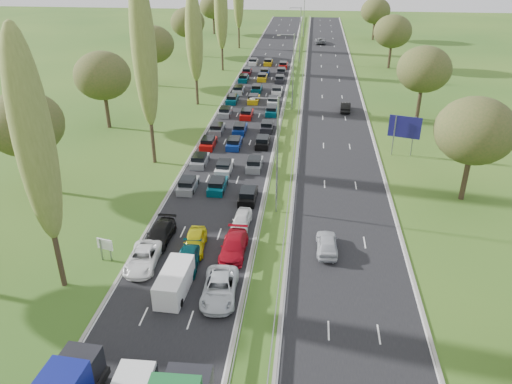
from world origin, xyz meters
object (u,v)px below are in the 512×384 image
(white_van_rear, at_px, (175,280))
(near_car_3, at_px, (160,234))
(near_car_2, at_px, (143,258))
(info_sign, at_px, (105,247))
(direction_sign, at_px, (405,129))

(white_van_rear, bearing_deg, near_car_3, 117.58)
(near_car_2, distance_m, near_car_3, 3.97)
(white_van_rear, distance_m, info_sign, 7.85)
(near_car_2, distance_m, direction_sign, 37.55)
(near_car_3, bearing_deg, info_sign, -135.42)
(near_car_2, height_order, info_sign, info_sign)
(info_sign, relative_size, direction_sign, 0.40)
(info_sign, bearing_deg, near_car_3, 42.96)
(info_sign, height_order, direction_sign, direction_sign)
(near_car_2, bearing_deg, direction_sign, 43.98)
(near_car_3, height_order, white_van_rear, white_van_rear)
(white_van_rear, relative_size, info_sign, 2.40)
(near_car_3, xyz_separation_m, white_van_rear, (3.28, -6.98, 0.28))
(white_van_rear, distance_m, direction_sign, 37.60)
(direction_sign, bearing_deg, white_van_rear, -125.50)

